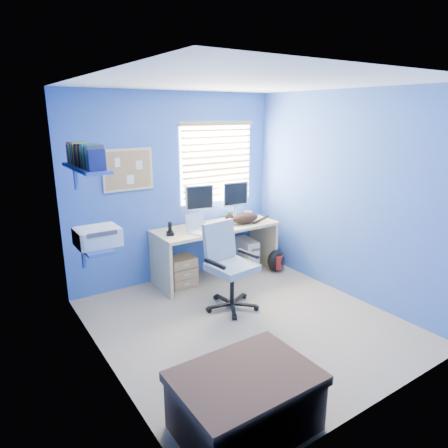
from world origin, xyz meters
TOP-DOWN VIEW (x-y plane):
  - floor at (0.00, 0.00)m, footprint 3.00×3.20m
  - ceiling at (0.00, 0.00)m, footprint 3.00×3.20m
  - wall_back at (0.00, 1.60)m, footprint 3.00×0.01m
  - wall_front at (0.00, -1.60)m, footprint 3.00×0.01m
  - wall_left at (-1.50, 0.00)m, footprint 0.01×3.20m
  - wall_right at (1.50, 0.00)m, footprint 0.01×3.20m
  - desk at (0.42, 1.26)m, footprint 1.72×0.65m
  - laptop at (0.12, 1.12)m, footprint 0.39×0.35m
  - monitor_left at (0.30, 1.50)m, footprint 0.42×0.20m
  - monitor_right at (0.86, 1.43)m, footprint 0.41×0.15m
  - phone at (-0.28, 1.23)m, footprint 0.12×0.13m
  - mug at (0.84, 1.50)m, footprint 0.10×0.09m
  - cd_spindle at (1.11, 1.44)m, footprint 0.13×0.13m
  - cat at (0.83, 1.14)m, footprint 0.47×0.36m
  - tower_pc at (0.95, 1.26)m, footprint 0.25×0.46m
  - drawer_boxes at (-0.13, 1.25)m, footprint 0.35×0.28m
  - yellow_book at (0.81, 1.06)m, footprint 0.03×0.17m
  - backpack at (1.24, 0.93)m, footprint 0.33×0.30m
  - bed_corner at (-0.92, -1.23)m, footprint 0.96×0.68m
  - office_chair at (0.06, 0.41)m, footprint 0.65×0.65m
  - window_blinds at (0.65, 1.57)m, footprint 1.15×0.05m
  - corkboard at (-0.65, 1.58)m, footprint 0.64×0.02m
  - wall_shelves at (-1.35, 0.75)m, footprint 0.42×0.90m

SIDE VIEW (x-z plane):
  - floor at x=0.00m, z-range 0.00..0.00m
  - yellow_book at x=0.81m, z-range 0.00..0.24m
  - backpack at x=1.24m, z-range 0.00..0.32m
  - drawer_boxes at x=-0.13m, z-range 0.00..0.41m
  - tower_pc at x=0.95m, z-range 0.00..0.45m
  - bed_corner at x=-0.92m, z-range 0.00..0.46m
  - desk at x=0.42m, z-range 0.00..0.74m
  - office_chair at x=0.06m, z-range -0.13..0.88m
  - cd_spindle at x=1.11m, z-range 0.74..0.81m
  - mug at x=0.84m, z-range 0.74..0.84m
  - cat at x=0.83m, z-range 0.74..0.89m
  - phone at x=-0.28m, z-range 0.74..0.91m
  - laptop at x=0.12m, z-range 0.74..0.96m
  - monitor_left at x=0.30m, z-range 0.74..1.28m
  - monitor_right at x=0.86m, z-range 0.74..1.28m
  - wall_back at x=0.00m, z-range 0.00..2.50m
  - wall_front at x=0.00m, z-range 0.00..2.50m
  - wall_left at x=-1.50m, z-range 0.00..2.50m
  - wall_right at x=1.50m, z-range 0.00..2.50m
  - wall_shelves at x=-1.35m, z-range 0.91..1.96m
  - corkboard at x=-0.65m, z-range 1.29..1.81m
  - window_blinds at x=0.65m, z-range 1.00..2.10m
  - ceiling at x=0.00m, z-range 2.50..2.50m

